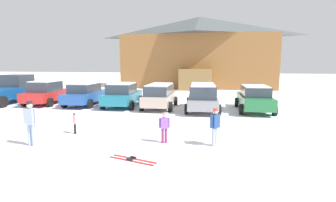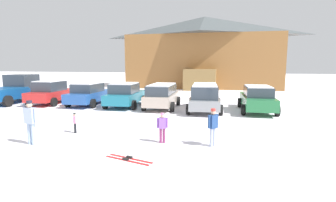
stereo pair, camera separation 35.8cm
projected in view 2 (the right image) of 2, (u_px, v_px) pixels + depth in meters
The scene contains 14 objects.
ground at pixel (28, 202), 5.75m from camera, with size 160.00×160.00×0.00m, color white.
ski_lodge at pixel (204, 52), 34.55m from camera, with size 19.29×11.64×9.07m.
parked_red_sedan at pixel (51, 92), 19.84m from camera, with size 2.39×4.33×1.76m.
parked_blue_hatchback at pixel (89, 94), 19.22m from camera, with size 2.20×4.43×1.64m.
parked_teal_hatchback at pixel (125, 95), 18.50m from camera, with size 2.41×4.33×1.68m.
parked_beige_suv at pixel (162, 95), 17.84m from camera, with size 2.19×4.40×1.64m.
parked_grey_wagon at pixel (205, 96), 16.83m from camera, with size 2.42×4.89×1.72m.
parked_green_coupe at pixel (257, 98), 16.55m from camera, with size 2.24×4.73×1.64m.
pickup_truck at pixel (14, 90), 20.45m from camera, with size 2.73×5.87×2.15m.
skier_child_in_purple_jacket at pixel (162, 126), 9.97m from camera, with size 0.42×0.24×1.16m.
skier_child_in_pink_snowsuit at pixel (75, 122), 11.43m from camera, with size 0.25×0.25×0.89m.
skier_teen_in_navy_coat at pixel (213, 125), 9.52m from camera, with size 0.37×0.43×1.41m.
skier_adult_in_blue_parka at pixel (30, 120), 9.72m from camera, with size 0.62×0.28×1.67m.
pair_of_skis at pixel (128, 159), 8.28m from camera, with size 1.66×0.73×0.08m.
Camera 2 is at (4.19, -4.56, 3.01)m, focal length 28.00 mm.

